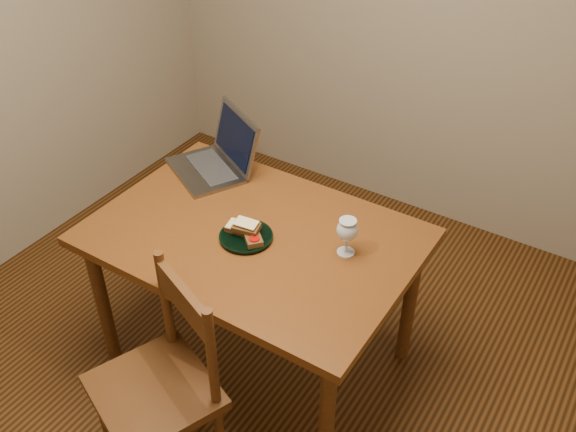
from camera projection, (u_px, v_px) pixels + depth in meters
The scene contains 9 objects.
floor at pixel (252, 371), 2.98m from camera, with size 3.20×3.20×0.02m, color black.
table at pixel (254, 249), 2.65m from camera, with size 1.30×0.90×0.74m.
chair at pixel (159, 378), 2.32m from camera, with size 0.55×0.54×0.46m.
plate at pixel (246, 237), 2.57m from camera, with size 0.22×0.22×0.02m, color black.
sandwich_cheese at pixel (240, 227), 2.57m from camera, with size 0.11×0.06×0.03m, color #381E0C, non-canonical shape.
sandwich_tomato at pixel (253, 237), 2.53m from camera, with size 0.10×0.06×0.03m, color #381E0C, non-canonical shape.
sandwich_top at pixel (246, 226), 2.54m from camera, with size 0.11×0.06×0.03m, color #381E0C, non-canonical shape.
milk_glass at pixel (347, 237), 2.45m from camera, with size 0.08×0.08×0.16m, color white, non-canonical shape.
laptop at pixel (219, 155), 2.95m from camera, with size 0.48×0.46×0.26m.
Camera 1 is at (1.19, -1.54, 2.36)m, focal length 40.00 mm.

